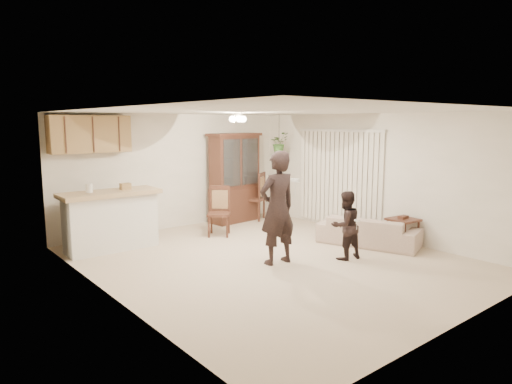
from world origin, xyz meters
TOP-DOWN VIEW (x-y plane):
  - floor at (0.00, 0.00)m, footprint 6.50×6.50m
  - ceiling at (0.00, 0.00)m, footprint 5.50×6.50m
  - wall_back at (0.00, 3.25)m, footprint 5.50×0.02m
  - wall_front at (0.00, -3.25)m, footprint 5.50×0.02m
  - wall_left at (-2.75, 0.00)m, footprint 0.02×6.50m
  - wall_right at (2.75, 0.00)m, footprint 0.02×6.50m
  - breakfast_bar at (-1.85, 2.35)m, footprint 1.60×0.55m
  - bar_top at (-1.85, 2.35)m, footprint 1.75×0.70m
  - upper_cabinets at (-1.90, 3.07)m, footprint 1.50×0.34m
  - vertical_blinds at (2.71, 0.90)m, footprint 0.06×2.30m
  - ceiling_fixture at (0.20, 1.20)m, footprint 0.36×0.36m
  - hanging_plant at (2.30, 2.40)m, footprint 0.43×0.37m
  - plant_cord at (2.30, 2.40)m, footprint 0.01×0.01m
  - sofa at (2.06, -0.43)m, footprint 1.31×2.01m
  - adult at (-0.04, -0.18)m, footprint 0.68×0.47m
  - child at (1.02, -0.73)m, footprint 0.73×0.61m
  - china_hutch at (1.37, 2.90)m, footprint 1.36×0.63m
  - side_table at (2.45, -0.91)m, footprint 0.53×0.53m
  - chair_bar at (-2.20, 2.76)m, footprint 0.61×0.61m
  - chair_hutch_left at (0.28, 1.99)m, footprint 0.64×0.64m
  - chair_hutch_right at (1.83, 2.79)m, footprint 0.70×0.70m
  - controller_adult at (-0.07, -0.61)m, footprint 0.06×0.16m
  - controller_child at (0.98, -1.00)m, footprint 0.05×0.11m

SIDE VIEW (x-z plane):
  - floor at x=0.00m, z-range 0.00..0.00m
  - side_table at x=2.45m, z-range -0.02..0.58m
  - chair_bar at x=-2.20m, z-range -0.22..0.79m
  - chair_hutch_left at x=0.28m, z-range -0.22..0.80m
  - chair_hutch_right at x=1.83m, z-range -0.25..0.89m
  - sofa at x=2.06m, z-range 0.00..0.73m
  - breakfast_bar at x=-1.85m, z-range 0.00..1.00m
  - child at x=1.02m, z-range 0.00..1.35m
  - controller_child at x=0.98m, z-range 0.71..0.74m
  - adult at x=-0.04m, z-range 0.00..1.80m
  - china_hutch at x=1.37m, z-range -0.01..2.06m
  - bar_top at x=-1.85m, z-range 1.01..1.09m
  - vertical_blinds at x=2.71m, z-range 0.05..2.15m
  - wall_back at x=0.00m, z-range 0.00..2.50m
  - wall_front at x=0.00m, z-range 0.00..2.50m
  - wall_left at x=-2.75m, z-range 0.00..2.50m
  - wall_right at x=2.75m, z-range 0.00..2.50m
  - controller_adult at x=-0.07m, z-range 1.41..1.46m
  - hanging_plant at x=2.30m, z-range 1.61..2.09m
  - upper_cabinets at x=-1.90m, z-range 1.75..2.45m
  - plant_cord at x=2.30m, z-range 1.85..2.50m
  - ceiling_fixture at x=0.20m, z-range 2.30..2.50m
  - ceiling at x=0.00m, z-range 2.49..2.51m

